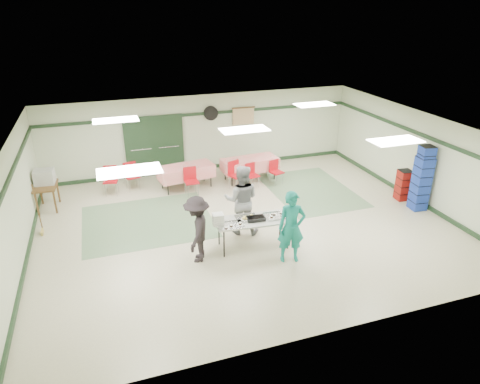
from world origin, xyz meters
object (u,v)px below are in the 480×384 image
object	(u,v)px
dining_table_a	(250,164)
chair_b	(235,172)
chair_c	(275,169)
chair_loose_a	(131,173)
crate_stack_blue_a	(421,184)
broom	(37,208)
printer_table	(46,188)
serving_table	(253,221)
office_printer	(44,177)
crate_stack_red	(403,185)
chair_d	(191,178)
volunteer_dark	(197,229)
volunteer_grey	(241,200)
crate_stack_blue_b	(422,178)
volunteer_teal	(291,227)
chair_a	(251,173)
chair_loose_b	(111,177)
dining_table_b	(186,171)

from	to	relation	value
dining_table_a	chair_b	bearing A→B (deg)	-145.86
chair_c	chair_loose_a	world-z (taller)	chair_loose_a
crate_stack_blue_a	broom	size ratio (longest dim) A/B	1.14
chair_b	printer_table	bearing A→B (deg)	155.74
crate_stack_blue_a	printer_table	bearing A→B (deg)	161.30
serving_table	office_printer	xyz separation A→B (m)	(-4.98, 4.08, 0.24)
printer_table	serving_table	bearing A→B (deg)	-34.74
crate_stack_blue_a	crate_stack_red	bearing A→B (deg)	90.00
dining_table_a	chair_d	size ratio (longest dim) A/B	2.18
volunteer_dark	chair_loose_a	world-z (taller)	volunteer_dark
printer_table	chair_b	bearing A→B (deg)	0.23
volunteer_dark	printer_table	distance (m)	5.41
volunteer_grey	chair_loose_a	bearing A→B (deg)	-35.99
crate_stack_blue_b	volunteer_dark	bearing A→B (deg)	-175.00
volunteer_teal	dining_table_a	xyz separation A→B (m)	(0.79, 5.01, -0.30)
printer_table	crate_stack_red	bearing A→B (deg)	-11.55
chair_c	broom	size ratio (longest dim) A/B	0.57
chair_d	crate_stack_red	xyz separation A→B (m)	(6.09, -2.46, -0.07)
serving_table	dining_table_a	bearing A→B (deg)	75.83
serving_table	volunteer_dark	distance (m)	1.45
volunteer_grey	chair_c	size ratio (longest dim) A/B	2.31
chair_a	chair_b	bearing A→B (deg)	166.64
serving_table	chair_loose_b	world-z (taller)	chair_loose_b
chair_loose_a	chair_loose_b	distance (m)	0.67
volunteer_dark	broom	world-z (taller)	volunteer_dark
crate_stack_blue_b	broom	world-z (taller)	crate_stack_blue_b
dining_table_a	office_printer	world-z (taller)	office_printer
office_printer	crate_stack_blue_a	bearing A→B (deg)	-14.63
volunteer_dark	dining_table_a	distance (m)	5.17
volunteer_teal	broom	xyz separation A→B (m)	(-5.68, 3.24, -0.13)
chair_c	office_printer	size ratio (longest dim) A/B	1.51
chair_b	broom	xyz separation A→B (m)	(-5.76, -1.21, 0.17)
volunteer_grey	chair_c	distance (m)	3.55
chair_c	crate_stack_blue_b	distance (m)	4.53
broom	volunteer_grey	bearing A→B (deg)	-28.65
printer_table	crate_stack_blue_b	bearing A→B (deg)	-15.14
dining_table_b	printer_table	size ratio (longest dim) A/B	1.92
chair_b	crate_stack_blue_b	world-z (taller)	crate_stack_blue_b
chair_c	printer_table	size ratio (longest dim) A/B	0.83
chair_b	chair_loose_b	bearing A→B (deg)	146.60
volunteer_dark	printer_table	bearing A→B (deg)	-116.50
dining_table_a	chair_loose_a	xyz separation A→B (m)	(-3.91, 0.48, -0.02)
chair_a	volunteer_teal	bearing A→B (deg)	-110.43
volunteer_dark	chair_loose_a	bearing A→B (deg)	-144.92
dining_table_b	crate_stack_blue_b	xyz separation A→B (m)	(6.11, -3.72, 0.40)
volunteer_dark	crate_stack_red	world-z (taller)	volunteer_dark
crate_stack_blue_a	crate_stack_blue_b	size ratio (longest dim) A/B	0.83
dining_table_a	broom	bearing A→B (deg)	-169.29
chair_loose_b	serving_table	bearing A→B (deg)	-43.07
chair_a	chair_loose_a	bearing A→B (deg)	151.88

